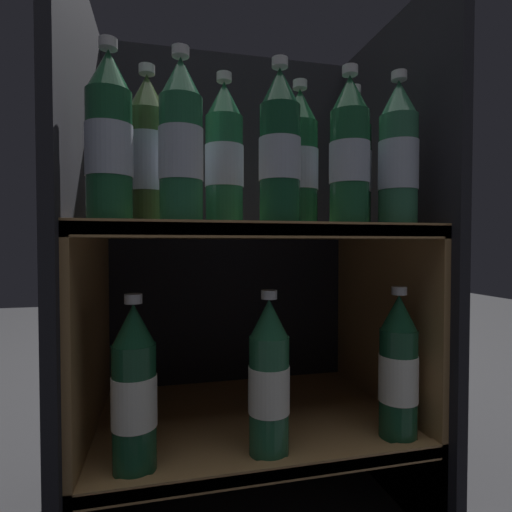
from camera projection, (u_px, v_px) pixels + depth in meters
The scene contains 17 objects.
fridge_back_wall at pixel (231, 255), 0.98m from camera, with size 0.63×0.02×0.97m, color black.
fridge_side_left at pixel (81, 259), 0.71m from camera, with size 0.02×0.44×0.97m, color black.
fridge_side_right at pixel (389, 257), 0.85m from camera, with size 0.02×0.44×0.97m, color black.
shelf_lower at pixel (250, 432), 0.78m from camera, with size 0.59×0.40×0.18m.
shelf_upper at pixel (250, 306), 0.77m from camera, with size 0.59×0.40×0.55m.
bottle_upper_front_0 at pixel (109, 141), 0.57m from camera, with size 0.07×0.07×0.26m.
bottle_upper_front_1 at pixel (181, 145), 0.59m from camera, with size 0.07×0.07×0.26m.
bottle_upper_front_2 at pixel (280, 150), 0.63m from camera, with size 0.07×0.07×0.26m.
bottle_upper_front_3 at pixel (349, 154), 0.66m from camera, with size 0.07×0.07×0.26m.
bottle_upper_front_4 at pixel (398, 157), 0.68m from camera, with size 0.07×0.07×0.26m.
bottle_upper_back_0 at pixel (147, 154), 0.66m from camera, with size 0.07×0.07×0.26m.
bottle_upper_back_1 at pixel (224, 158), 0.68m from camera, with size 0.07×0.07×0.26m.
bottle_upper_back_2 at pixel (300, 162), 0.72m from camera, with size 0.07×0.07×0.26m.
bottle_upper_back_3 at pixel (353, 164), 0.74m from camera, with size 0.07×0.07×0.26m.
bottle_lower_front_0 at pixel (134, 391), 0.59m from camera, with size 0.07×0.07×0.26m.
bottle_lower_front_1 at pixel (270, 380), 0.64m from camera, with size 0.07×0.07×0.26m.
bottle_lower_front_2 at pixel (398, 369), 0.69m from camera, with size 0.07×0.07×0.26m.
Camera 1 is at (-0.17, -0.56, 0.51)m, focal length 28.00 mm.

